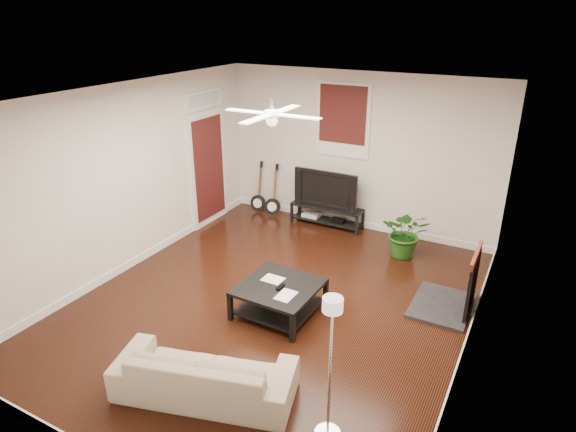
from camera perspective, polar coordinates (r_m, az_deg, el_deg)
room at (r=6.28m, az=-1.73°, el=0.86°), size 5.01×6.01×2.81m
brick_accent at (r=6.49m, az=22.42°, el=-0.18°), size 0.02×2.20×2.80m
fireplace at (r=6.91m, az=18.90°, el=-6.94°), size 0.80×1.10×0.92m
window_back at (r=8.82m, az=6.32°, el=10.91°), size 1.00×0.06×1.30m
door_left at (r=9.13m, az=-9.24°, el=6.63°), size 0.08×1.00×2.50m
tv_stand at (r=9.23m, az=4.48°, el=0.06°), size 1.35×0.36×0.38m
tv at (r=9.05m, az=4.64°, el=3.26°), size 1.21×0.16×0.70m
coffee_table at (r=6.62m, az=-1.02°, el=-9.54°), size 1.00×1.00×0.41m
sofa at (r=5.43m, az=-9.57°, el=-17.34°), size 1.99×1.21×0.54m
floor_lamp at (r=4.64m, az=4.86°, el=-17.31°), size 0.31×0.31×1.52m
potted_plant at (r=8.18m, az=13.47°, el=-1.91°), size 0.84×0.76×0.83m
guitar_left at (r=9.73m, az=-3.50°, el=3.31°), size 0.34×0.26×1.01m
guitar_right at (r=9.54m, az=-1.80°, el=2.93°), size 0.35×0.29×1.01m
ceiling_fan at (r=5.94m, az=-1.87°, el=11.67°), size 1.24×1.24×0.32m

